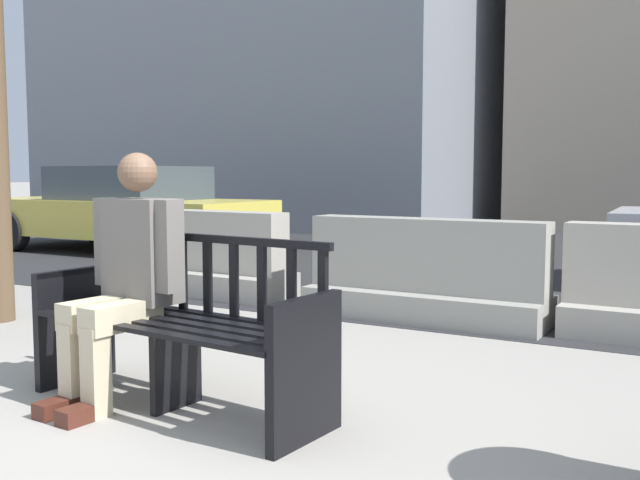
# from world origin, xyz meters

# --- Properties ---
(ground_plane) EXTENTS (200.00, 200.00, 0.00)m
(ground_plane) POSITION_xyz_m (0.00, 0.00, 0.00)
(ground_plane) COLOR gray
(street_asphalt) EXTENTS (120.00, 12.00, 0.01)m
(street_asphalt) POSITION_xyz_m (0.00, 8.70, 0.00)
(street_asphalt) COLOR #28282B
(street_asphalt) RESTS_ON ground
(street_bench) EXTENTS (1.73, 0.68, 0.88)m
(street_bench) POSITION_xyz_m (-0.16, 0.40, 0.40)
(street_bench) COLOR black
(street_bench) RESTS_ON ground
(seated_person) EXTENTS (0.59, 0.75, 1.31)m
(seated_person) POSITION_xyz_m (-0.48, 0.37, 0.69)
(seated_person) COLOR #66605B
(seated_person) RESTS_ON ground
(jersey_barrier_centre) EXTENTS (2.01, 0.71, 0.84)m
(jersey_barrier_centre) POSITION_xyz_m (0.13, 3.13, 0.34)
(jersey_barrier_centre) COLOR gray
(jersey_barrier_centre) RESTS_ON ground
(jersey_barrier_left) EXTENTS (2.03, 0.76, 0.84)m
(jersey_barrier_left) POSITION_xyz_m (-2.35, 3.28, 0.34)
(jersey_barrier_left) COLOR #9E998E
(jersey_barrier_left) RESTS_ON ground
(car_taxi_near) EXTENTS (4.80, 2.01, 1.33)m
(car_taxi_near) POSITION_xyz_m (-5.91, 5.80, 0.66)
(car_taxi_near) COLOR #DBC64C
(car_taxi_near) RESTS_ON ground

